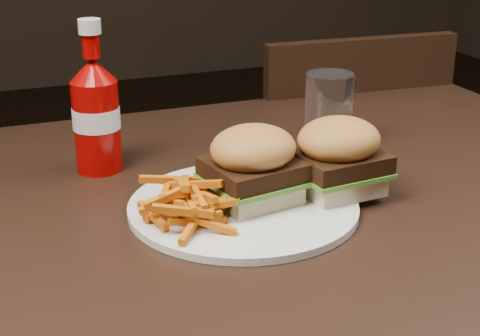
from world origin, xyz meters
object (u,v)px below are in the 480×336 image
object	(u,v)px
ketchup_bottle	(97,127)
tumbler	(329,111)
plate	(243,207)
dining_table	(220,220)
chair_far	(316,211)

from	to	relation	value
ketchup_bottle	tumbler	xyz separation A→B (m)	(0.32, -0.03, -0.01)
tumbler	ketchup_bottle	bearing A→B (deg)	174.08
plate	dining_table	bearing A→B (deg)	126.20
dining_table	chair_far	world-z (taller)	dining_table
ketchup_bottle	tumbler	size ratio (longest dim) A/B	1.13
ketchup_bottle	tumbler	bearing A→B (deg)	-5.92
plate	tumbler	world-z (taller)	tumbler
dining_table	ketchup_bottle	bearing A→B (deg)	123.36
dining_table	ketchup_bottle	world-z (taller)	ketchup_bottle
dining_table	tumbler	size ratio (longest dim) A/B	11.17
plate	ketchup_bottle	bearing A→B (deg)	123.75
dining_table	ketchup_bottle	size ratio (longest dim) A/B	9.91
chair_far	tumbler	world-z (taller)	tumbler
dining_table	chair_far	size ratio (longest dim) A/B	3.09
chair_far	ketchup_bottle	size ratio (longest dim) A/B	3.20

